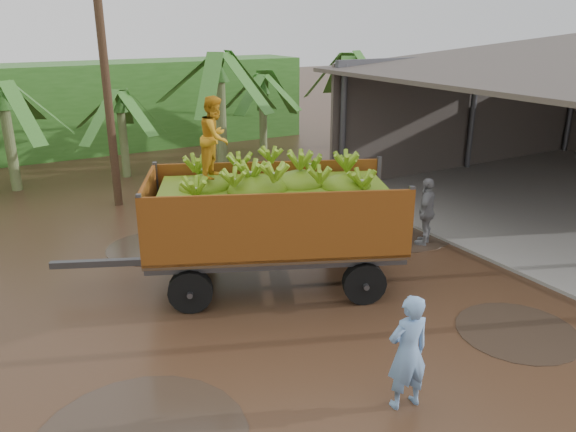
% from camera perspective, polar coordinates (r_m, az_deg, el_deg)
% --- Properties ---
extents(ground, '(100.00, 100.00, 0.00)m').
position_cam_1_polar(ground, '(11.18, -0.17, -8.69)').
color(ground, black).
rests_on(ground, ground).
extents(hedge_north, '(22.00, 3.00, 3.60)m').
position_cam_1_polar(hedge_north, '(24.98, -23.32, 9.83)').
color(hedge_north, '#2D661E').
rests_on(hedge_north, ground).
extents(banana_trailer, '(6.92, 4.27, 3.91)m').
position_cam_1_polar(banana_trailer, '(11.35, -1.56, 0.12)').
color(banana_trailer, '#A25817').
rests_on(banana_trailer, ground).
extents(man_blue, '(0.69, 0.50, 1.75)m').
position_cam_1_polar(man_blue, '(8.20, 12.07, -13.37)').
color(man_blue, '#6F97CB').
rests_on(man_blue, ground).
extents(man_grey, '(1.05, 0.88, 1.69)m').
position_cam_1_polar(man_grey, '(14.06, 13.90, 0.47)').
color(man_grey, gray).
rests_on(man_grey, ground).
extents(utility_pole, '(1.20, 0.24, 8.79)m').
position_cam_1_polar(utility_pole, '(16.81, -18.29, 15.66)').
color(utility_pole, '#47301E').
rests_on(utility_pole, ground).
extents(banana_plants, '(24.80, 20.10, 4.29)m').
position_cam_1_polar(banana_plants, '(15.81, -24.90, 5.13)').
color(banana_plants, '#2D661E').
rests_on(banana_plants, ground).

